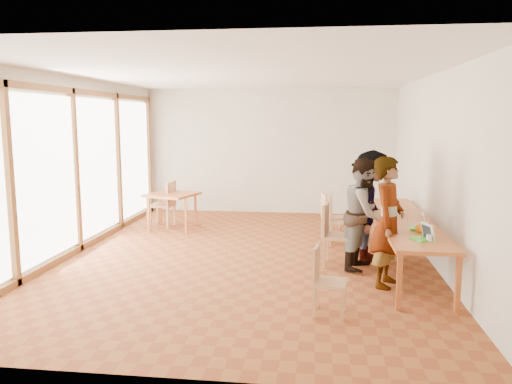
{
  "coord_description": "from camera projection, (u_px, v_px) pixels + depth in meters",
  "views": [
    {
      "loc": [
        1.16,
        -8.04,
        2.3
      ],
      "look_at": [
        0.17,
        -0.02,
        1.1
      ],
      "focal_mm": 35.0,
      "sensor_mm": 36.0,
      "label": 1
    }
  ],
  "objects": [
    {
      "name": "ground",
      "position": [
        246.0,
        256.0,
        8.37
      ],
      "size": [
        8.0,
        8.0,
        0.0
      ],
      "primitive_type": "plane",
      "color": "brown",
      "rests_on": "ground"
    },
    {
      "name": "wall_back",
      "position": [
        269.0,
        151.0,
        12.07
      ],
      "size": [
        6.0,
        0.1,
        3.0
      ],
      "primitive_type": "cube",
      "color": "beige",
      "rests_on": "ground"
    },
    {
      "name": "wall_front",
      "position": [
        179.0,
        214.0,
        4.22
      ],
      "size": [
        6.0,
        0.1,
        3.0
      ],
      "primitive_type": "cube",
      "color": "beige",
      "rests_on": "ground"
    },
    {
      "name": "wall_right",
      "position": [
        436.0,
        170.0,
        7.78
      ],
      "size": [
        0.1,
        8.0,
        3.0
      ],
      "primitive_type": "cube",
      "color": "beige",
      "rests_on": "ground"
    },
    {
      "name": "window_wall",
      "position": [
        75.0,
        165.0,
        8.51
      ],
      "size": [
        0.1,
        8.0,
        3.0
      ],
      "primitive_type": "cube",
      "color": "white",
      "rests_on": "ground"
    },
    {
      "name": "ceiling",
      "position": [
        246.0,
        72.0,
        7.92
      ],
      "size": [
        6.0,
        8.0,
        0.04
      ],
      "primitive_type": "cube",
      "color": "white",
      "rests_on": "wall_back"
    },
    {
      "name": "communal_table",
      "position": [
        403.0,
        221.0,
        7.8
      ],
      "size": [
        0.8,
        4.0,
        0.75
      ],
      "color": "#B85A29",
      "rests_on": "ground"
    },
    {
      "name": "side_table",
      "position": [
        172.0,
        197.0,
        10.37
      ],
      "size": [
        0.9,
        0.9,
        0.75
      ],
      "rotation": [
        0.0,
        0.0,
        -0.31
      ],
      "color": "#B85A29",
      "rests_on": "ground"
    },
    {
      "name": "chair_near",
      "position": [
        323.0,
        273.0,
        5.85
      ],
      "size": [
        0.43,
        0.43,
        0.44
      ],
      "rotation": [
        0.0,
        0.0,
        -0.15
      ],
      "color": "tan",
      "rests_on": "ground"
    },
    {
      "name": "chair_mid",
      "position": [
        332.0,
        228.0,
        7.8
      ],
      "size": [
        0.52,
        0.52,
        0.52
      ],
      "rotation": [
        0.0,
        0.0,
        -0.16
      ],
      "color": "tan",
      "rests_on": "ground"
    },
    {
      "name": "chair_far",
      "position": [
        329.0,
        212.0,
        9.36
      ],
      "size": [
        0.49,
        0.49,
        0.48
      ],
      "rotation": [
        0.0,
        0.0,
        0.18
      ],
      "color": "tan",
      "rests_on": "ground"
    },
    {
      "name": "chair_empty",
      "position": [
        336.0,
        215.0,
        9.13
      ],
      "size": [
        0.44,
        0.44,
        0.47
      ],
      "rotation": [
        0.0,
        0.0,
        -0.07
      ],
      "color": "tan",
      "rests_on": "ground"
    },
    {
      "name": "chair_spare",
      "position": [
        167.0,
        199.0,
        10.56
      ],
      "size": [
        0.5,
        0.5,
        0.52
      ],
      "rotation": [
        0.0,
        0.0,
        3.05
      ],
      "color": "tan",
      "rests_on": "ground"
    },
    {
      "name": "person_near",
      "position": [
        388.0,
        222.0,
        6.79
      ],
      "size": [
        0.62,
        0.76,
        1.79
      ],
      "primitive_type": "imported",
      "rotation": [
        0.0,
        0.0,
        1.23
      ],
      "color": "gray",
      "rests_on": "ground"
    },
    {
      "name": "person_mid",
      "position": [
        365.0,
        214.0,
        7.6
      ],
      "size": [
        0.89,
        1.0,
        1.71
      ],
      "primitive_type": "imported",
      "rotation": [
        0.0,
        0.0,
        1.24
      ],
      "color": "gray",
      "rests_on": "ground"
    },
    {
      "name": "person_far",
      "position": [
        371.0,
        206.0,
        8.04
      ],
      "size": [
        0.94,
        1.29,
        1.79
      ],
      "primitive_type": "imported",
      "rotation": [
        0.0,
        0.0,
        1.32
      ],
      "color": "gray",
      "rests_on": "ground"
    },
    {
      "name": "laptop_near",
      "position": [
        424.0,
        235.0,
        6.41
      ],
      "size": [
        0.3,
        0.31,
        0.21
      ],
      "rotation": [
        0.0,
        0.0,
        0.4
      ],
      "color": "green",
      "rests_on": "communal_table"
    },
    {
      "name": "laptop_mid",
      "position": [
        421.0,
        225.0,
        7.0
      ],
      "size": [
        0.26,
        0.29,
        0.23
      ],
      "rotation": [
        0.0,
        0.0,
        -0.12
      ],
      "color": "green",
      "rests_on": "communal_table"
    },
    {
      "name": "laptop_far",
      "position": [
        391.0,
        208.0,
        8.35
      ],
      "size": [
        0.25,
        0.28,
        0.21
      ],
      "rotation": [
        0.0,
        0.0,
        -0.14
      ],
      "color": "green",
      "rests_on": "communal_table"
    },
    {
      "name": "yellow_mug",
      "position": [
        420.0,
        229.0,
        6.8
      ],
      "size": [
        0.14,
        0.14,
        0.1
      ],
      "primitive_type": "imported",
      "rotation": [
        0.0,
        0.0,
        -0.17
      ],
      "color": "#FFA20F",
      "rests_on": "communal_table"
    },
    {
      "name": "green_bottle",
      "position": [
        389.0,
        194.0,
        9.3
      ],
      "size": [
        0.07,
        0.07,
        0.28
      ],
      "primitive_type": "cylinder",
      "color": "#1A6223",
      "rests_on": "communal_table"
    },
    {
      "name": "clear_glass",
      "position": [
        429.0,
        238.0,
        6.31
      ],
      "size": [
        0.07,
        0.07,
        0.09
      ],
      "primitive_type": "cylinder",
      "color": "silver",
      "rests_on": "communal_table"
    },
    {
      "name": "condiment_cup",
      "position": [
        425.0,
        223.0,
        7.26
      ],
      "size": [
        0.08,
        0.08,
        0.06
      ],
      "primitive_type": "cylinder",
      "color": "white",
      "rests_on": "communal_table"
    },
    {
      "name": "pink_phone",
      "position": [
        392.0,
        220.0,
        7.64
      ],
      "size": [
        0.05,
        0.1,
        0.01
      ],
      "primitive_type": "cube",
      "color": "#D74877",
      "rests_on": "communal_table"
    },
    {
      "name": "black_pouch",
      "position": [
        394.0,
        203.0,
        8.95
      ],
      "size": [
        0.16,
        0.26,
        0.09
      ],
      "primitive_type": "cube",
      "color": "black",
      "rests_on": "communal_table"
    }
  ]
}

